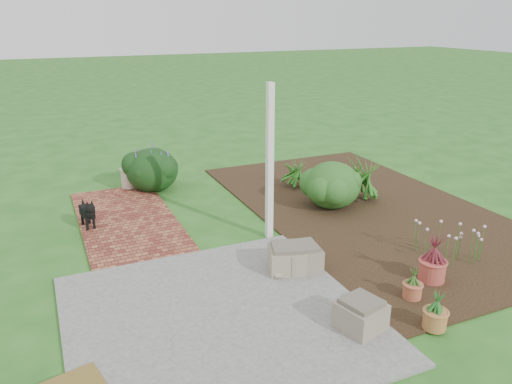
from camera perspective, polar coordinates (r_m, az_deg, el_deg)
name	(u,v)px	position (r m, az deg, el deg)	size (l,w,h in m)	color
ground	(255,243)	(8.00, -0.15, -5.81)	(80.00, 80.00, 0.00)	#235A1C
concrete_patio	(218,317)	(6.17, -4.36, -14.04)	(3.50, 3.50, 0.04)	#5A5A58
brick_path	(127,219)	(9.12, -14.53, -3.05)	(1.60, 3.50, 0.04)	maroon
garden_bed	(366,208)	(9.57, 12.45, -1.81)	(4.00, 7.00, 0.03)	black
veranda_post	(270,164)	(7.76, 1.58, 3.25)	(0.10, 0.10, 2.50)	white
stone_trough_near	(361,316)	(5.98, 11.88, -13.67)	(0.47, 0.47, 0.31)	gray
stone_trough_mid	(287,259)	(7.06, 3.54, -7.67)	(0.49, 0.49, 0.33)	gray
stone_trough_far	(302,258)	(7.12, 5.29, -7.51)	(0.48, 0.48, 0.32)	#716D56
black_dog	(88,212)	(8.80, -18.68, -2.14)	(0.23, 0.56, 0.48)	black
cream_ceramic_urn	(129,178)	(10.67, -14.36, 1.58)	(0.30, 0.30, 0.41)	beige
evergreen_shrub	(332,184)	(9.37, 8.72, 0.92)	(1.03, 1.03, 0.88)	#0E4315
agapanthus_clump_back	(361,174)	(9.81, 11.86, 2.05)	(1.15, 1.15, 1.03)	#194415
agapanthus_clump_front	(295,170)	(10.44, 4.53, 2.54)	(0.79, 0.79, 0.70)	#194311
pink_flower_patch	(447,238)	(7.96, 21.03, -4.92)	(0.87, 0.87, 0.56)	#113D0F
terracotta_pot_bronze	(432,270)	(7.22, 19.47, -8.44)	(0.35, 0.35, 0.29)	#A74338
terracotta_pot_small_left	(412,290)	(6.75, 17.43, -10.69)	(0.24, 0.24, 0.20)	#AC583A
terracotta_pot_small_right	(435,319)	(6.24, 19.77, -13.54)	(0.27, 0.27, 0.23)	#A76938
purple_flowering_bush	(152,169)	(10.46, -11.79, 2.60)	(1.06, 1.06, 0.90)	black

